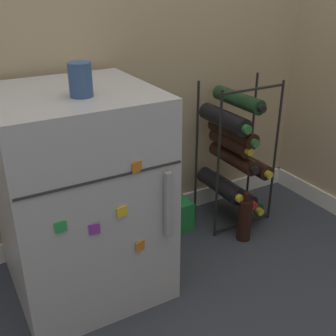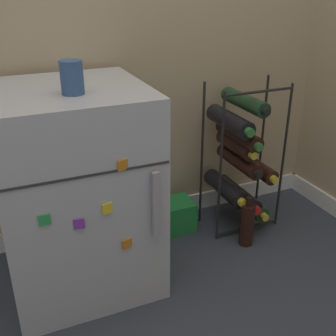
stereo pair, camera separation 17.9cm
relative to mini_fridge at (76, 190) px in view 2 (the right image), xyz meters
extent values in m
plane|color=#333842|center=(0.32, -0.31, -0.40)|extent=(14.00, 14.00, 0.00)
cube|color=white|center=(0.32, 0.30, -0.35)|extent=(6.98, 0.01, 0.09)
cube|color=#B7BABF|center=(0.00, 0.00, 0.00)|extent=(0.55, 0.54, 0.79)
cube|color=#2D2D2D|center=(0.00, -0.27, 0.18)|extent=(0.54, 0.00, 0.01)
cube|color=#9E9EA3|center=(0.21, -0.29, 0.04)|extent=(0.02, 0.02, 0.25)
cube|color=yellow|center=(0.05, -0.27, 0.06)|extent=(0.04, 0.01, 0.04)
cube|color=green|center=(-0.15, -0.27, 0.06)|extent=(0.04, 0.01, 0.04)
cube|color=orange|center=(0.11, -0.27, 0.20)|extent=(0.04, 0.01, 0.04)
cube|color=orange|center=(0.11, -0.27, -0.10)|extent=(0.04, 0.02, 0.04)
cube|color=purple|center=(-0.05, -0.27, 0.02)|extent=(0.04, 0.01, 0.04)
cylinder|color=black|center=(0.64, 0.01, -0.04)|extent=(0.01, 0.01, 0.72)
cylinder|color=black|center=(0.98, 0.01, -0.04)|extent=(0.01, 0.01, 0.72)
cylinder|color=black|center=(0.64, 0.19, -0.04)|extent=(0.01, 0.01, 0.72)
cylinder|color=black|center=(0.98, 0.19, -0.04)|extent=(0.01, 0.01, 0.72)
cylinder|color=black|center=(0.81, 0.01, -0.38)|extent=(0.34, 0.01, 0.01)
cylinder|color=black|center=(0.81, 0.01, 0.30)|extent=(0.34, 0.01, 0.01)
cylinder|color=#19381E|center=(0.86, 0.10, -0.30)|extent=(0.07, 0.27, 0.07)
cylinder|color=gold|center=(0.86, -0.05, -0.30)|extent=(0.04, 0.02, 0.04)
cylinder|color=black|center=(0.79, 0.10, -0.23)|extent=(0.08, 0.31, 0.08)
cylinder|color=red|center=(0.79, -0.07, -0.23)|extent=(0.04, 0.02, 0.04)
cylinder|color=black|center=(0.72, 0.10, -0.19)|extent=(0.08, 0.28, 0.08)
cylinder|color=gold|center=(0.72, -0.06, -0.19)|extent=(0.04, 0.02, 0.04)
cylinder|color=black|center=(0.89, 0.10, -0.10)|extent=(0.07, 0.28, 0.07)
cylinder|color=gold|center=(0.89, -0.05, -0.10)|extent=(0.04, 0.02, 0.04)
cylinder|color=black|center=(0.79, 0.10, -0.05)|extent=(0.07, 0.30, 0.07)
cylinder|color=black|center=(0.79, -0.06, -0.05)|extent=(0.04, 0.02, 0.04)
cylinder|color=black|center=(0.77, 0.10, 0.03)|extent=(0.07, 0.25, 0.07)
cylinder|color=gold|center=(0.77, -0.04, 0.03)|extent=(0.04, 0.02, 0.04)
cylinder|color=black|center=(0.78, 0.10, 0.08)|extent=(0.07, 0.30, 0.07)
cylinder|color=#2D7033|center=(0.78, -0.06, 0.08)|extent=(0.04, 0.02, 0.04)
cylinder|color=black|center=(0.72, 0.10, 0.15)|extent=(0.08, 0.29, 0.08)
cylinder|color=#2D7033|center=(0.72, -0.06, 0.15)|extent=(0.04, 0.02, 0.04)
cylinder|color=#19381E|center=(0.80, 0.10, 0.23)|extent=(0.07, 0.30, 0.07)
cylinder|color=black|center=(0.80, -0.07, 0.23)|extent=(0.03, 0.02, 0.03)
cube|color=#1E7F38|center=(0.48, 0.17, -0.32)|extent=(0.21, 0.15, 0.15)
cylinder|color=#335184|center=(0.01, -0.09, 0.45)|extent=(0.07, 0.07, 0.11)
cylinder|color=black|center=(0.74, -0.08, -0.29)|extent=(0.07, 0.07, 0.21)
cylinder|color=black|center=(0.74, -0.08, -0.17)|extent=(0.03, 0.03, 0.04)
camera|label=1|loc=(-0.40, -1.36, 0.75)|focal=45.00mm
camera|label=2|loc=(-0.24, -1.44, 0.75)|focal=45.00mm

